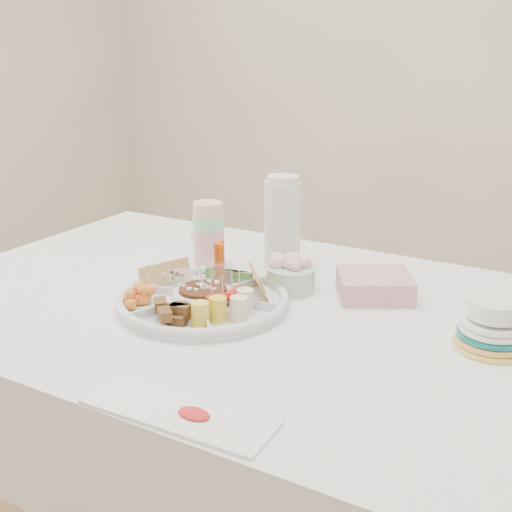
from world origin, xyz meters
The scene contains 16 objects.
wall_back centered at (0.00, 2.00, 1.35)m, with size 4.00×0.02×2.70m, color beige.
dining_table centered at (0.00, 0.00, 0.38)m, with size 1.52×1.02×0.76m, color white.
party_tray centered at (-0.05, -0.07, 0.78)m, with size 0.38×0.38×0.04m, color silver.
bean_dip centered at (-0.05, -0.07, 0.79)m, with size 0.11×0.11×0.04m, color #5E2D15.
tortillas centered at (0.06, 0.01, 0.80)m, with size 0.09×0.09×0.06m, color #A3782A, non-canonical shape.
carrot_cucumber centered at (-0.06, 0.06, 0.82)m, with size 0.11×0.11×0.10m, color #CF4E0E, non-canonical shape.
pita_raisins centered at (-0.17, -0.02, 0.80)m, with size 0.10×0.10×0.06m, color #B57B4B, non-canonical shape.
cherries centered at (-0.15, -0.15, 0.79)m, with size 0.12×0.12×0.05m, color #F59341, non-canonical shape.
granola_chunks centered at (-0.03, -0.19, 0.79)m, with size 0.11×0.11×0.05m, color brown, non-canonical shape.
banana_tomato centered at (0.08, -0.11, 0.82)m, with size 0.12×0.12×0.10m, color #E0BE6B, non-canonical shape.
cup_stack centered at (-0.19, 0.18, 0.87)m, with size 0.08×0.08×0.23m, color #B1C5AD.
thermos centered at (-0.02, 0.27, 0.88)m, with size 0.10×0.10×0.25m, color silver.
flower_bowl centered at (0.08, 0.12, 0.80)m, with size 0.12×0.12×0.09m, color silver.
napkin_stack centered at (0.27, 0.18, 0.79)m, with size 0.17×0.14×0.06m, color #CC92A3.
plate_stack centered at (0.56, 0.04, 0.80)m, with size 0.14×0.14×0.09m, color yellow.
placemat centered at (0.17, -0.45, 0.76)m, with size 0.33×0.11×0.01m, color white.
Camera 1 is at (0.72, -1.17, 1.33)m, focal length 45.00 mm.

